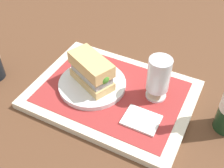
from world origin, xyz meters
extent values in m
plane|color=brown|center=(0.00, 0.00, 0.00)|extent=(3.00, 3.00, 0.00)
cube|color=beige|center=(0.00, 0.00, 0.01)|extent=(0.44, 0.32, 0.02)
cube|color=#9E2D2D|center=(0.00, 0.00, 0.02)|extent=(0.38, 0.27, 0.00)
cylinder|color=white|center=(-0.06, -0.01, 0.03)|extent=(0.19, 0.19, 0.01)
cube|color=tan|center=(-0.06, -0.01, 0.05)|extent=(0.14, 0.11, 0.02)
cube|color=#9EA3A8|center=(-0.06, -0.01, 0.07)|extent=(0.13, 0.10, 0.02)
cube|color=silver|center=(-0.06, -0.01, 0.08)|extent=(0.12, 0.09, 0.01)
sphere|color=#47932D|center=(-0.01, -0.03, 0.09)|extent=(0.04, 0.04, 0.04)
cube|color=tan|center=(-0.06, -0.01, 0.10)|extent=(0.14, 0.11, 0.04)
cylinder|color=silver|center=(0.11, 0.04, 0.02)|extent=(0.06, 0.06, 0.01)
cylinder|color=silver|center=(0.11, 0.04, 0.04)|extent=(0.01, 0.01, 0.02)
cylinder|color=silver|center=(0.11, 0.04, 0.10)|extent=(0.06, 0.06, 0.09)
cylinder|color=gold|center=(0.11, 0.04, 0.08)|extent=(0.06, 0.06, 0.06)
cylinder|color=white|center=(0.11, 0.04, 0.12)|extent=(0.05, 0.05, 0.01)
cube|color=white|center=(0.11, -0.06, 0.02)|extent=(0.09, 0.07, 0.01)
camera|label=1|loc=(0.25, -0.49, 0.57)|focal=44.53mm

